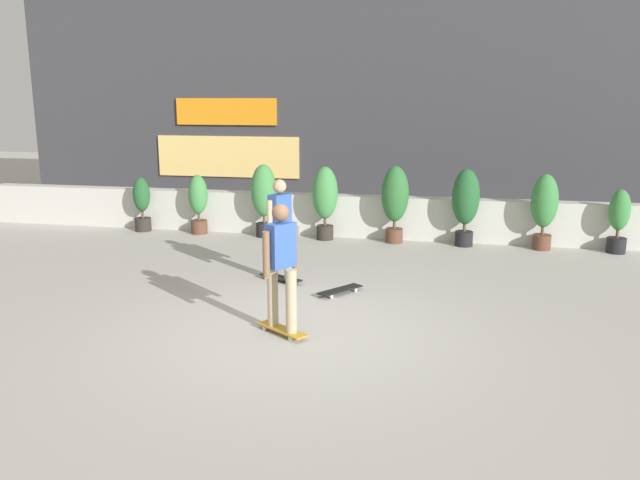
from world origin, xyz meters
name	(u,v)px	position (x,y,z in m)	size (l,w,h in m)	color
ground_plane	(296,332)	(0.00, 0.00, 0.00)	(48.00, 48.00, 0.00)	#B2AFA8
planter_wall	(364,216)	(0.00, 6.00, 0.45)	(18.00, 0.40, 0.90)	beige
building_backdrop	(387,87)	(-0.01, 10.00, 3.25)	(20.00, 2.08, 6.50)	#38383D
potted_plant_0	(142,202)	(-4.99, 5.55, 0.66)	(0.38, 0.38, 1.22)	#2D2823
potted_plant_1	(198,201)	(-3.63, 5.55, 0.73)	(0.42, 0.42, 1.31)	brown
potted_plant_2	(264,195)	(-2.12, 5.55, 0.92)	(0.55, 0.55, 1.58)	black
potted_plant_3	(325,197)	(-0.77, 5.55, 0.91)	(0.54, 0.54, 1.56)	#2D2823
potted_plant_4	(395,198)	(0.71, 5.55, 0.94)	(0.56, 0.56, 1.60)	brown
potted_plant_5	(466,201)	(2.14, 5.55, 0.92)	(0.55, 0.55, 1.58)	black
potted_plant_6	(544,206)	(3.66, 5.55, 0.88)	(0.52, 0.52, 1.51)	brown
potted_plant_7	(619,219)	(5.05, 5.55, 0.68)	(0.39, 0.39, 1.25)	black
skater_far_right	(281,263)	(-0.15, -0.11, 0.94)	(0.77, 0.62, 1.70)	#BF8C26
skater_by_wall_left	(280,226)	(-0.82, 2.23, 0.94)	(0.80, 0.55, 1.70)	black
skateboard_near_camera	(340,290)	(0.26, 1.76, 0.06)	(0.63, 0.77, 0.08)	black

